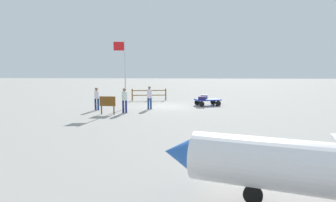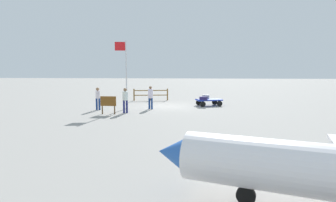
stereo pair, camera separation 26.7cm
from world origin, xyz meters
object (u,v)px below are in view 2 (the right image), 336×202
at_px(worker_trailing, 151,96).
at_px(flagpole, 125,68).
at_px(suitcase_grey, 203,98).
at_px(suitcase_maroon, 206,97).
at_px(luggage_cart, 209,101).
at_px(worker_supervisor, 98,97).
at_px(signboard, 108,102).
at_px(worker_lead, 125,98).

height_order(worker_trailing, flagpole, flagpole).
relative_size(suitcase_grey, flagpole, 0.12).
bearing_deg(suitcase_grey, flagpole, 13.62).
bearing_deg(worker_trailing, suitcase_maroon, -149.14).
bearing_deg(luggage_cart, worker_supervisor, 19.16).
distance_m(luggage_cart, signboard, 8.45).
height_order(worker_supervisor, flagpole, flagpole).
xyz_separation_m(suitcase_grey, worker_trailing, (4.04, 1.66, 0.36)).
distance_m(luggage_cart, worker_trailing, 5.05).
xyz_separation_m(worker_trailing, worker_supervisor, (3.82, 0.71, -0.07)).
relative_size(suitcase_maroon, signboard, 0.49).
height_order(suitcase_maroon, worker_supervisor, worker_supervisor).
xyz_separation_m(worker_trailing, signboard, (2.51, 2.50, -0.23)).
height_order(luggage_cart, flagpole, flagpole).
bearing_deg(signboard, worker_lead, -151.29).
bearing_deg(signboard, flagpole, -101.43).
xyz_separation_m(worker_lead, signboard, (1.03, 0.56, -0.24)).
bearing_deg(worker_supervisor, worker_trailing, -169.45).
bearing_deg(flagpole, signboard, 78.57).
height_order(luggage_cart, suitcase_maroon, suitcase_maroon).
relative_size(suitcase_maroon, worker_lead, 0.35).
bearing_deg(worker_trailing, flagpole, -6.03).
bearing_deg(luggage_cart, flagpole, 16.97).
xyz_separation_m(worker_supervisor, flagpole, (-1.85, -0.92, 2.09)).
relative_size(worker_supervisor, signboard, 1.38).
bearing_deg(worker_lead, suitcase_maroon, -142.05).
relative_size(luggage_cart, suitcase_grey, 3.51).
relative_size(worker_lead, signboard, 1.43).
distance_m(luggage_cart, worker_lead, 7.30).
xyz_separation_m(luggage_cart, suitcase_maroon, (0.22, -0.38, 0.29)).
distance_m(suitcase_maroon, signboard, 8.48).
bearing_deg(worker_trailing, signboard, 44.89).
distance_m(suitcase_grey, worker_lead, 6.60).
relative_size(worker_lead, flagpole, 0.34).
distance_m(suitcase_maroon, worker_lead, 7.32).
bearing_deg(flagpole, worker_trailing, 173.97).
xyz_separation_m(luggage_cart, worker_lead, (5.99, 4.12, 0.63)).
distance_m(worker_trailing, worker_supervisor, 3.88).
xyz_separation_m(luggage_cart, signboard, (7.02, 4.68, 0.39)).
distance_m(worker_supervisor, signboard, 2.22).
height_order(suitcase_maroon, worker_trailing, worker_trailing).
distance_m(flagpole, signboard, 3.57).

